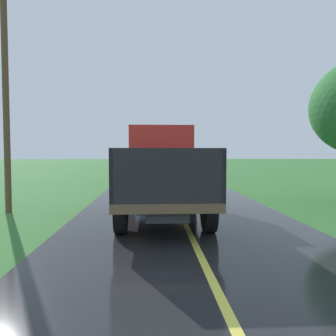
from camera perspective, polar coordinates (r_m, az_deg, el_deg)
The scene contains 3 objects.
banana_truck_near at distance 9.81m, azimuth -1.27°, elevation -0.19°, with size 2.38×5.82×2.80m.
banana_truck_far at distance 21.43m, azimuth -2.43°, elevation 1.45°, with size 2.38×5.81×2.80m.
utility_pole_roadside at distance 11.63m, azimuth -27.75°, elevation 13.07°, with size 2.48×0.20×7.52m.
Camera 1 is at (-0.90, 1.62, 1.99)m, focal length 33.08 mm.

